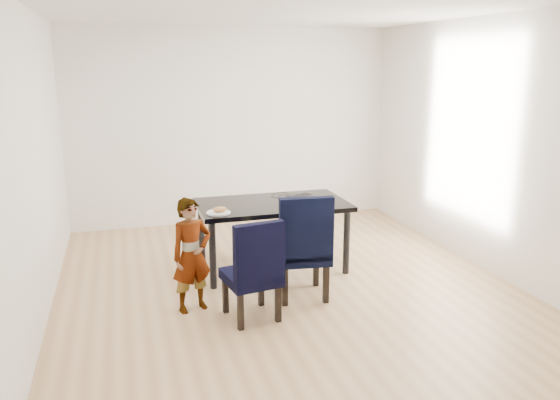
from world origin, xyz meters
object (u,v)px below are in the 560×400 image
object	(u,v)px
dining_table	(272,236)
child	(192,255)
chair_left	(251,268)
chair_right	(301,245)
laptop	(297,196)
plate	(218,213)

from	to	relation	value
dining_table	child	distance (m)	1.27
dining_table	chair_left	bearing A→B (deg)	-114.48
chair_left	chair_right	bearing A→B (deg)	20.31
laptop	chair_left	bearing A→B (deg)	24.95
chair_left	child	world-z (taller)	child
chair_right	child	bearing A→B (deg)	-171.82
chair_right	laptop	size ratio (longest dim) A/B	3.38
chair_right	laptop	world-z (taller)	chair_right
plate	laptop	distance (m)	1.06
chair_left	child	distance (m)	0.57
chair_right	laptop	xyz separation A→B (m)	(0.27, 0.94, 0.24)
laptop	chair_right	bearing A→B (deg)	42.75
chair_left	laptop	distance (m)	1.55
dining_table	laptop	distance (m)	0.54
chair_right	child	world-z (taller)	child
child	dining_table	bearing A→B (deg)	19.94
child	laptop	distance (m)	1.65
chair_left	plate	bearing A→B (deg)	89.56
plate	chair_left	bearing A→B (deg)	-81.26
dining_table	plate	bearing A→B (deg)	-157.06
chair_left	plate	distance (m)	0.90
chair_left	chair_right	world-z (taller)	chair_right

